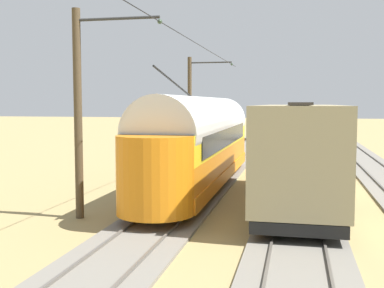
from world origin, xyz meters
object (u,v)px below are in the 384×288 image
(catenary_pole_foreground, at_px, (191,106))
(spare_tie_stack, at_px, (156,172))
(catenary_pole_mid_near, at_px, (80,110))
(coach_adjacent, at_px, (299,151))
(vintage_streetcar, at_px, (201,140))

(catenary_pole_foreground, height_order, spare_tie_stack, catenary_pole_foreground)
(catenary_pole_foreground, xyz_separation_m, catenary_pole_mid_near, (0.00, 17.54, 0.00))
(coach_adjacent, bearing_deg, catenary_pole_mid_near, 25.46)
(vintage_streetcar, height_order, spare_tie_stack, vintage_streetcar)
(vintage_streetcar, bearing_deg, catenary_pole_mid_near, 67.33)
(coach_adjacent, xyz_separation_m, catenary_pole_foreground, (7.36, -14.04, 1.61))
(catenary_pole_foreground, relative_size, spare_tie_stack, 3.00)
(coach_adjacent, distance_m, catenary_pole_mid_near, 8.31)
(catenary_pole_foreground, bearing_deg, catenary_pole_mid_near, 90.00)
(vintage_streetcar, distance_m, catenary_pole_mid_near, 7.54)
(coach_adjacent, relative_size, catenary_pole_foreground, 1.56)
(catenary_pole_mid_near, height_order, spare_tie_stack, catenary_pole_mid_near)
(vintage_streetcar, height_order, catenary_pole_foreground, catenary_pole_foreground)
(catenary_pole_foreground, distance_m, catenary_pole_mid_near, 17.54)
(catenary_pole_foreground, bearing_deg, vintage_streetcar, 104.86)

